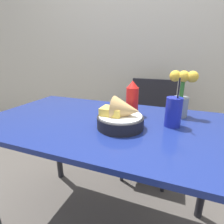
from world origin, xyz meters
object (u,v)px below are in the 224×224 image
at_px(ketchup_bottle, 132,99).
at_px(drink_cup, 173,113).
at_px(chair_far_window, 150,120).
at_px(food_basket, 122,117).
at_px(flower_vase, 182,93).

relative_size(ketchup_bottle, drink_cup, 0.82).
relative_size(chair_far_window, food_basket, 3.93).
bearing_deg(drink_cup, flower_vase, 80.23).
bearing_deg(ketchup_bottle, flower_vase, 15.89).
height_order(food_basket, flower_vase, flower_vase).
bearing_deg(food_basket, ketchup_bottle, 91.05).
height_order(chair_far_window, food_basket, food_basket).
xyz_separation_m(chair_far_window, drink_cup, (0.20, -0.69, 0.31)).
relative_size(chair_far_window, ketchup_bottle, 4.43).
relative_size(food_basket, drink_cup, 0.93).
bearing_deg(ketchup_bottle, chair_far_window, 87.44).
xyz_separation_m(ketchup_bottle, flower_vase, (0.26, 0.07, 0.04)).
bearing_deg(chair_far_window, flower_vase, -66.10).
distance_m(chair_far_window, food_basket, 0.85).
bearing_deg(food_basket, flower_vase, 47.14).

